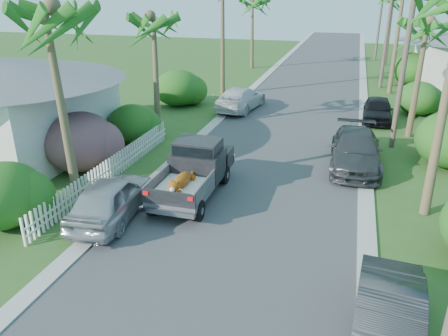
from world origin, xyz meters
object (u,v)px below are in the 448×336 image
(palm_l_b, at_px, (152,17))
(utility_pole_d, at_px, (380,17))
(parked_car_rf, at_px, (377,110))
(palm_l_d, at_px, (253,0))
(parked_car_rm, at_px, (356,151))
(palm_l_a, at_px, (47,7))
(parked_car_ln, at_px, (112,198))
(utility_pole_b, at_px, (405,55))
(utility_pole_c, at_px, (388,28))
(parked_car_rn, at_px, (388,321))
(parked_car_lf, at_px, (241,99))
(palm_r_b, at_px, (428,22))
(pickup_truck, at_px, (196,168))

(palm_l_b, relative_size, utility_pole_d, 0.82)
(parked_car_rf, relative_size, palm_l_b, 0.56)
(parked_car_rf, height_order, palm_l_d, palm_l_d)
(parked_car_rm, xyz_separation_m, palm_l_a, (-10.00, -6.73, 6.16))
(parked_car_rm, distance_m, parked_car_ln, 10.89)
(palm_l_a, bearing_deg, utility_pole_b, 40.28)
(parked_car_rm, relative_size, utility_pole_c, 0.59)
(parked_car_rn, distance_m, utility_pole_b, 14.76)
(palm_l_d, bearing_deg, palm_l_a, -89.45)
(palm_l_d, bearing_deg, parked_car_lf, -79.72)
(palm_l_a, xyz_separation_m, utility_pole_b, (11.80, 10.00, -2.33))
(parked_car_ln, height_order, palm_r_b, palm_r_b)
(parked_car_lf, distance_m, utility_pole_b, 11.16)
(parked_car_rm, height_order, parked_car_rf, parked_car_rm)
(parked_car_rf, distance_m, palm_l_d, 20.75)
(parked_car_rn, distance_m, parked_car_ln, 9.61)
(parked_car_ln, bearing_deg, palm_r_b, -135.99)
(parked_car_rn, height_order, utility_pole_c, utility_pole_c)
(parked_car_lf, xyz_separation_m, utility_pole_b, (9.20, -5.01, 3.86))
(parked_car_lf, distance_m, palm_l_a, 16.45)
(parked_car_rm, relative_size, parked_car_ln, 1.20)
(parked_car_rn, xyz_separation_m, palm_l_d, (-11.11, 35.20, 5.75))
(palm_l_d, xyz_separation_m, utility_pole_c, (12.10, -6.00, -1.84))
(palm_l_a, relative_size, palm_l_d, 1.06)
(pickup_truck, relative_size, utility_pole_d, 0.57)
(utility_pole_c, bearing_deg, palm_l_b, -127.78)
(palm_l_a, xyz_separation_m, utility_pole_c, (11.80, 25.00, -2.33))
(palm_r_b, height_order, utility_pole_d, utility_pole_d)
(palm_l_b, height_order, utility_pole_b, utility_pole_b)
(palm_l_a, bearing_deg, utility_pole_d, 73.56)
(parked_car_rm, height_order, parked_car_lf, parked_car_rm)
(palm_l_b, relative_size, palm_r_b, 1.03)
(parked_car_rf, xyz_separation_m, palm_l_b, (-11.80, -5.72, 5.45))
(parked_car_rn, distance_m, parked_car_rm, 10.96)
(utility_pole_d, bearing_deg, palm_l_b, -111.80)
(parked_car_rf, bearing_deg, palm_l_b, -152.41)
(palm_l_a, xyz_separation_m, utility_pole_d, (11.80, 40.00, -2.33))
(parked_car_ln, relative_size, utility_pole_d, 0.49)
(parked_car_rm, relative_size, parked_car_rf, 1.29)
(utility_pole_c, bearing_deg, parked_car_rf, -93.34)
(palm_l_a, xyz_separation_m, palm_r_b, (12.80, 12.00, -0.98))
(utility_pole_c, bearing_deg, utility_pole_d, 90.00)
(parked_car_lf, height_order, palm_l_b, palm_l_b)
(parked_car_rf, xyz_separation_m, utility_pole_d, (0.60, 25.28, 3.90))
(parked_car_rm, bearing_deg, palm_l_b, 166.40)
(parked_car_rf, bearing_deg, palm_l_a, -125.53)
(parked_car_rm, bearing_deg, parked_car_ln, -139.43)
(palm_l_d, bearing_deg, parked_car_rm, -67.01)
(pickup_truck, distance_m, palm_r_b, 14.01)
(palm_l_b, height_order, palm_l_d, palm_l_d)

